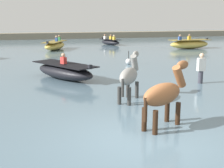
{
  "coord_description": "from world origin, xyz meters",
  "views": [
    {
      "loc": [
        -2.42,
        -6.23,
        3.1
      ],
      "look_at": [
        0.18,
        3.65,
        0.85
      ],
      "focal_mm": 48.87,
      "sensor_mm": 36.0,
      "label": 1
    }
  ],
  "objects_px": {
    "boat_distant_west": "(55,45)",
    "boat_distant_east": "(189,44)",
    "horse_trailing_grey": "(129,77)",
    "boat_near_starboard": "(110,42)",
    "boat_near_port": "(64,71)",
    "channel_buoy": "(129,61)",
    "person_wading_close": "(201,71)",
    "horse_lead_chestnut": "(164,96)"
  },
  "relations": [
    {
      "from": "boat_distant_west",
      "to": "boat_distant_east",
      "type": "height_order",
      "value": "boat_distant_east"
    },
    {
      "from": "boat_distant_east",
      "to": "boat_near_port",
      "type": "bearing_deg",
      "value": -138.52
    },
    {
      "from": "channel_buoy",
      "to": "horse_trailing_grey",
      "type": "bearing_deg",
      "value": -107.68
    },
    {
      "from": "boat_near_starboard",
      "to": "boat_near_port",
      "type": "xyz_separation_m",
      "value": [
        -6.29,
        -16.14,
        0.05
      ]
    },
    {
      "from": "boat_distant_east",
      "to": "channel_buoy",
      "type": "distance_m",
      "value": 10.95
    },
    {
      "from": "horse_lead_chestnut",
      "to": "boat_distant_east",
      "type": "bearing_deg",
      "value": 59.5
    },
    {
      "from": "boat_near_port",
      "to": "boat_distant_east",
      "type": "relative_size",
      "value": 0.97
    },
    {
      "from": "person_wading_close",
      "to": "horse_trailing_grey",
      "type": "bearing_deg",
      "value": -154.18
    },
    {
      "from": "boat_distant_east",
      "to": "person_wading_close",
      "type": "distance_m",
      "value": 14.78
    },
    {
      "from": "boat_near_port",
      "to": "person_wading_close",
      "type": "height_order",
      "value": "person_wading_close"
    },
    {
      "from": "horse_lead_chestnut",
      "to": "boat_distant_west",
      "type": "height_order",
      "value": "horse_lead_chestnut"
    },
    {
      "from": "horse_trailing_grey",
      "to": "channel_buoy",
      "type": "relative_size",
      "value": 2.42
    },
    {
      "from": "horse_lead_chestnut",
      "to": "boat_distant_east",
      "type": "relative_size",
      "value": 0.52
    },
    {
      "from": "horse_trailing_grey",
      "to": "horse_lead_chestnut",
      "type": "bearing_deg",
      "value": -88.53
    },
    {
      "from": "horse_lead_chestnut",
      "to": "boat_near_starboard",
      "type": "distance_m",
      "value": 23.47
    },
    {
      "from": "boat_near_port",
      "to": "channel_buoy",
      "type": "distance_m",
      "value": 5.29
    },
    {
      "from": "horse_trailing_grey",
      "to": "boat_near_starboard",
      "type": "bearing_deg",
      "value": 77.32
    },
    {
      "from": "horse_trailing_grey",
      "to": "channel_buoy",
      "type": "height_order",
      "value": "horse_trailing_grey"
    },
    {
      "from": "boat_near_port",
      "to": "channel_buoy",
      "type": "relative_size",
      "value": 4.64
    },
    {
      "from": "horse_trailing_grey",
      "to": "boat_distant_west",
      "type": "bearing_deg",
      "value": 93.85
    },
    {
      "from": "horse_lead_chestnut",
      "to": "channel_buoy",
      "type": "distance_m",
      "value": 10.49
    },
    {
      "from": "person_wading_close",
      "to": "boat_near_starboard",
      "type": "bearing_deg",
      "value": 87.46
    },
    {
      "from": "horse_lead_chestnut",
      "to": "horse_trailing_grey",
      "type": "distance_m",
      "value": 2.63
    },
    {
      "from": "horse_lead_chestnut",
      "to": "boat_near_port",
      "type": "bearing_deg",
      "value": 104.43
    },
    {
      "from": "boat_distant_east",
      "to": "person_wading_close",
      "type": "xyz_separation_m",
      "value": [
        -6.69,
        -13.18,
        0.12
      ]
    },
    {
      "from": "horse_trailing_grey",
      "to": "boat_distant_west",
      "type": "relative_size",
      "value": 0.52
    },
    {
      "from": "boat_near_port",
      "to": "horse_lead_chestnut",
      "type": "bearing_deg",
      "value": -75.57
    },
    {
      "from": "horse_trailing_grey",
      "to": "boat_near_starboard",
      "type": "relative_size",
      "value": 0.7
    },
    {
      "from": "horse_trailing_grey",
      "to": "boat_distant_east",
      "type": "height_order",
      "value": "horse_trailing_grey"
    },
    {
      "from": "horse_trailing_grey",
      "to": "boat_near_port",
      "type": "distance_m",
      "value": 4.6
    },
    {
      "from": "horse_lead_chestnut",
      "to": "horse_trailing_grey",
      "type": "height_order",
      "value": "horse_lead_chestnut"
    },
    {
      "from": "boat_near_port",
      "to": "person_wading_close",
      "type": "bearing_deg",
      "value": -23.97
    },
    {
      "from": "boat_distant_west",
      "to": "person_wading_close",
      "type": "distance_m",
      "value": 16.01
    },
    {
      "from": "horse_lead_chestnut",
      "to": "boat_near_starboard",
      "type": "height_order",
      "value": "horse_lead_chestnut"
    },
    {
      "from": "boat_distant_west",
      "to": "boat_near_port",
      "type": "distance_m",
      "value": 12.82
    },
    {
      "from": "boat_near_starboard",
      "to": "channel_buoy",
      "type": "height_order",
      "value": "boat_near_starboard"
    },
    {
      "from": "boat_near_starboard",
      "to": "person_wading_close",
      "type": "height_order",
      "value": "person_wading_close"
    },
    {
      "from": "boat_near_starboard",
      "to": "boat_distant_east",
      "type": "xyz_separation_m",
      "value": [
        5.87,
        -5.39,
        0.1
      ]
    },
    {
      "from": "channel_buoy",
      "to": "person_wading_close",
      "type": "bearing_deg",
      "value": -76.8
    },
    {
      "from": "boat_near_port",
      "to": "channel_buoy",
      "type": "xyz_separation_m",
      "value": [
        4.12,
        3.32,
        -0.17
      ]
    },
    {
      "from": "horse_trailing_grey",
      "to": "boat_near_starboard",
      "type": "xyz_separation_m",
      "value": [
        4.59,
        20.39,
        -0.5
      ]
    },
    {
      "from": "channel_buoy",
      "to": "boat_near_starboard",
      "type": "bearing_deg",
      "value": 80.38
    }
  ]
}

